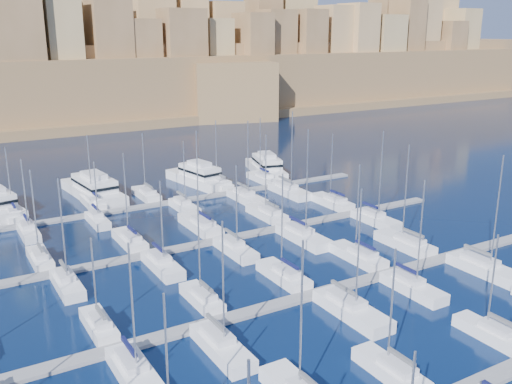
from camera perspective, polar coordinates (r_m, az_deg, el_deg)
ground at (r=77.93m, az=-0.34°, el=-7.23°), size 600.00×600.00×0.00m
pontoon_mid_near at (r=68.68m, az=4.78°, el=-10.44°), size 84.00×2.00×0.40m
pontoon_mid_far at (r=86.02m, az=-3.71°, el=-4.84°), size 84.00×2.00×0.40m
pontoon_far at (r=105.12m, az=-9.15°, el=-1.12°), size 84.00×2.00×0.40m
sailboat_3 at (r=55.82m, az=13.36°, el=-16.96°), size 2.44×8.13×12.74m
sailboat_4 at (r=64.80m, az=22.40°, el=-12.89°), size 2.33×7.77×11.57m
sailboat_13 at (r=63.72m, az=-15.41°, el=-12.72°), size 2.31×7.70×10.62m
sailboat_14 at (r=67.29m, az=-5.40°, el=-10.54°), size 2.37×7.90×13.71m
sailboat_15 at (r=72.93m, az=2.80°, el=-8.30°), size 2.75×9.17×14.19m
sailboat_16 at (r=79.97m, az=10.18°, el=-6.30°), size 2.86×9.53×13.79m
sailboat_17 at (r=85.92m, az=14.69°, el=-4.97°), size 2.98×9.95×15.53m
sailboat_19 at (r=55.18m, az=-12.03°, el=-17.27°), size 2.81×9.38×13.82m
sailboat_20 at (r=57.97m, az=-3.46°, el=-15.15°), size 2.81×9.35×14.19m
sailboat_21 at (r=65.30m, az=9.51°, el=-11.54°), size 3.16×10.54×15.17m
sailboat_22 at (r=72.18m, az=15.38°, el=-9.15°), size 2.68×8.92×14.53m
sailboat_23 at (r=80.38m, az=21.97°, el=-7.11°), size 3.19×10.62×16.27m
sailboat_25 at (r=83.26m, az=-20.78°, el=-6.22°), size 2.41×8.05×13.32m
sailboat_26 at (r=86.39m, az=-12.50°, el=-4.72°), size 2.74×9.14×14.06m
sailboat_27 at (r=91.06m, az=-5.57°, el=-3.30°), size 3.22×10.73×16.10m
sailboat_28 at (r=96.16m, az=1.16°, el=-2.19°), size 2.94×9.79×14.47m
sailboat_29 at (r=103.60m, az=7.63°, el=-1.00°), size 2.88×9.61×13.40m
sailboat_31 at (r=74.24m, az=-18.37°, el=-8.69°), size 2.57×8.57×14.47m
sailboat_32 at (r=76.94m, az=-9.37°, el=-7.18°), size 2.78×9.28×12.62m
sailboat_33 at (r=81.25m, az=-2.11°, el=-5.68°), size 2.72×9.07×13.32m
sailboat_34 at (r=86.11m, az=4.72°, el=-4.42°), size 3.22×10.73×17.38m
sailboat_35 at (r=95.48m, az=11.86°, el=-2.67°), size 2.85×9.51×15.74m
sailboat_37 at (r=104.25m, az=-23.09°, el=-2.07°), size 2.64×8.80×12.46m
sailboat_38 at (r=106.47m, az=-15.98°, el=-1.03°), size 2.62×8.72×13.27m
sailboat_39 at (r=109.45m, az=-10.89°, el=-0.23°), size 2.75×9.17×12.59m
sailboat_40 at (r=115.07m, az=-3.82°, el=0.82°), size 2.73×9.09×13.79m
sailboat_41 at (r=119.39m, az=0.54°, el=1.41°), size 2.49×8.28×13.59m
sailboat_43 at (r=94.64m, az=-21.80°, el=-3.69°), size 2.43×8.12×12.58m
sailboat_44 at (r=96.72m, az=-15.57°, el=-2.71°), size 2.33×7.76×10.87m
sailboat_45 at (r=100.96m, az=-7.19°, el=-1.44°), size 2.58×8.60×12.79m
sailboat_46 at (r=105.36m, az=-0.97°, el=-0.55°), size 3.10×10.32×15.41m
sailboat_47 at (r=109.87m, az=3.34°, el=0.12°), size 3.25×10.83×16.44m
motor_yacht_b at (r=111.91m, az=-15.92°, el=0.32°), size 7.81×20.11×5.25m
motor_yacht_c at (r=117.36m, az=-5.78°, el=1.57°), size 7.75×17.24×5.25m
motor_yacht_d at (r=124.97m, az=1.03°, el=2.54°), size 9.41×17.62×5.25m
fortified_city at (r=220.73m, az=-21.49°, el=10.71°), size 460.00×108.95×59.52m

